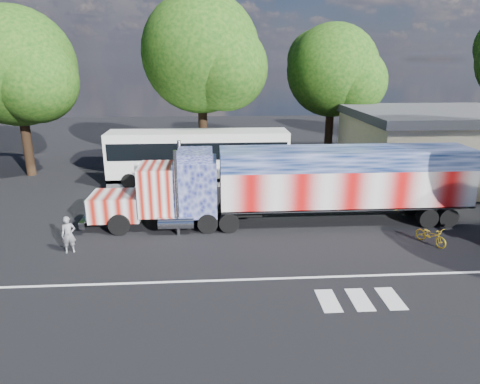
{
  "coord_description": "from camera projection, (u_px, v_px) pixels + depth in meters",
  "views": [
    {
      "loc": [
        -1.42,
        -18.6,
        8.63
      ],
      "look_at": [
        0.0,
        3.0,
        1.9
      ],
      "focal_mm": 32.0,
      "sensor_mm": 36.0,
      "label": 1
    }
  ],
  "objects": [
    {
      "name": "semi_truck",
      "position": [
        298.0,
        183.0,
        22.98
      ],
      "size": [
        20.73,
        3.27,
        4.42
      ],
      "color": "black",
      "rests_on": "ground"
    },
    {
      "name": "coach_bus",
      "position": [
        199.0,
        156.0,
        30.9
      ],
      "size": [
        12.88,
        3.0,
        3.75
      ],
      "color": "white",
      "rests_on": "ground"
    },
    {
      "name": "ground",
      "position": [
        244.0,
        249.0,
        20.37
      ],
      "size": [
        100.0,
        100.0,
        0.0
      ],
      "primitive_type": "plane",
      "color": "black"
    },
    {
      "name": "tree_nw_a",
      "position": [
        18.0,
        67.0,
        30.96
      ],
      "size": [
        8.97,
        8.55,
        12.4
      ],
      "color": "black",
      "rests_on": "ground"
    },
    {
      "name": "lane_markings",
      "position": [
        294.0,
        288.0,
        16.89
      ],
      "size": [
        30.0,
        2.67,
        0.01
      ],
      "color": "silver",
      "rests_on": "ground"
    },
    {
      "name": "tree_n_mid",
      "position": [
        203.0,
        54.0,
        31.88
      ],
      "size": [
        9.32,
        8.87,
        13.51
      ],
      "color": "black",
      "rests_on": "ground"
    },
    {
      "name": "woman",
      "position": [
        68.0,
        235.0,
        19.76
      ],
      "size": [
        0.74,
        0.6,
        1.75
      ],
      "primitive_type": "imported",
      "rotation": [
        0.0,
        0.0,
        0.33
      ],
      "color": "slate",
      "rests_on": "ground"
    },
    {
      "name": "tree_ne_a",
      "position": [
        334.0,
        71.0,
        36.3
      ],
      "size": [
        8.19,
        7.8,
        11.63
      ],
      "color": "black",
      "rests_on": "ground"
    },
    {
      "name": "bicycle",
      "position": [
        431.0,
        235.0,
        20.75
      ],
      "size": [
        1.29,
        1.81,
        0.9
      ],
      "primitive_type": "imported",
      "rotation": [
        0.0,
        0.0,
        0.45
      ],
      "color": "gold",
      "rests_on": "ground"
    }
  ]
}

